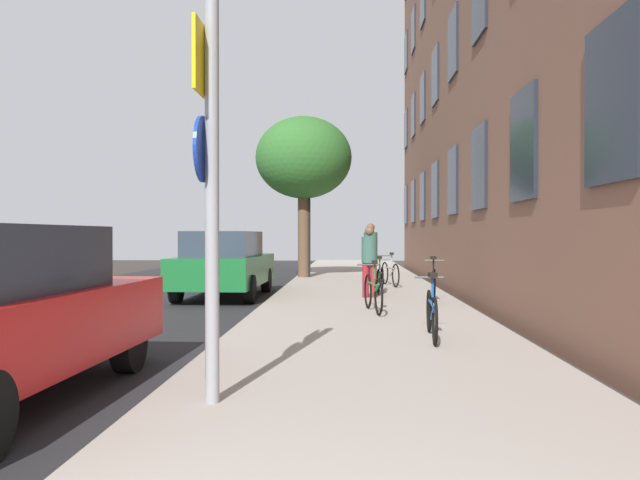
{
  "coord_description": "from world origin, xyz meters",
  "views": [
    {
      "loc": [
        0.76,
        -1.2,
        1.54
      ],
      "look_at": [
        0.13,
        12.99,
        1.43
      ],
      "focal_mm": 34.57,
      "sensor_mm": 36.0,
      "label": 1
    }
  ],
  "objects_px": {
    "sign_post": "(209,168)",
    "bicycle_1": "(373,292)",
    "bicycle_3": "(380,278)",
    "bicycle_2": "(434,285)",
    "bicycle_0": "(432,313)",
    "car_1": "(225,263)",
    "tree_near": "(304,159)",
    "pedestrian_1": "(371,250)",
    "traffic_light": "(306,199)",
    "bicycle_4": "(390,273)",
    "pedestrian_0": "(369,257)"
  },
  "relations": [
    {
      "from": "tree_near",
      "to": "bicycle_2",
      "type": "xyz_separation_m",
      "value": [
        3.29,
        -7.85,
        -3.62
      ]
    },
    {
      "from": "bicycle_1",
      "to": "bicycle_2",
      "type": "xyz_separation_m",
      "value": [
        1.33,
        1.59,
        0.01
      ]
    },
    {
      "from": "pedestrian_0",
      "to": "bicycle_1",
      "type": "bearing_deg",
      "value": -90.58
    },
    {
      "from": "car_1",
      "to": "bicycle_3",
      "type": "bearing_deg",
      "value": 3.2
    },
    {
      "from": "bicycle_3",
      "to": "bicycle_2",
      "type": "bearing_deg",
      "value": -66.21
    },
    {
      "from": "traffic_light",
      "to": "tree_near",
      "type": "xyz_separation_m",
      "value": [
        -0.08,
        0.08,
        1.35
      ]
    },
    {
      "from": "tree_near",
      "to": "bicycle_1",
      "type": "distance_m",
      "value": 10.3
    },
    {
      "from": "pedestrian_1",
      "to": "bicycle_0",
      "type": "bearing_deg",
      "value": -86.96
    },
    {
      "from": "tree_near",
      "to": "bicycle_1",
      "type": "relative_size",
      "value": 3.16
    },
    {
      "from": "sign_post",
      "to": "bicycle_3",
      "type": "xyz_separation_m",
      "value": [
        1.98,
        10.07,
        -1.64
      ]
    },
    {
      "from": "sign_post",
      "to": "bicycle_1",
      "type": "height_order",
      "value": "sign_post"
    },
    {
      "from": "bicycle_2",
      "to": "car_1",
      "type": "bearing_deg",
      "value": 157.02
    },
    {
      "from": "pedestrian_0",
      "to": "traffic_light",
      "type": "bearing_deg",
      "value": 105.85
    },
    {
      "from": "bicycle_3",
      "to": "pedestrian_1",
      "type": "bearing_deg",
      "value": 93.28
    },
    {
      "from": "bicycle_4",
      "to": "pedestrian_0",
      "type": "relative_size",
      "value": 1.05
    },
    {
      "from": "traffic_light",
      "to": "bicycle_3",
      "type": "relative_size",
      "value": 2.43
    },
    {
      "from": "car_1",
      "to": "pedestrian_1",
      "type": "bearing_deg",
      "value": 36.41
    },
    {
      "from": "traffic_light",
      "to": "bicycle_1",
      "type": "relative_size",
      "value": 2.27
    },
    {
      "from": "bicycle_2",
      "to": "bicycle_3",
      "type": "height_order",
      "value": "bicycle_2"
    },
    {
      "from": "bicycle_2",
      "to": "bicycle_3",
      "type": "distance_m",
      "value": 2.47
    },
    {
      "from": "sign_post",
      "to": "bicycle_3",
      "type": "height_order",
      "value": "sign_post"
    },
    {
      "from": "bicycle_0",
      "to": "bicycle_3",
      "type": "height_order",
      "value": "bicycle_0"
    },
    {
      "from": "bicycle_1",
      "to": "pedestrian_1",
      "type": "relative_size",
      "value": 0.98
    },
    {
      "from": "bicycle_0",
      "to": "bicycle_2",
      "type": "bearing_deg",
      "value": 81.79
    },
    {
      "from": "bicycle_2",
      "to": "bicycle_4",
      "type": "distance_m",
      "value": 4.36
    },
    {
      "from": "bicycle_1",
      "to": "bicycle_0",
      "type": "bearing_deg",
      "value": -76.77
    },
    {
      "from": "bicycle_1",
      "to": "tree_near",
      "type": "bearing_deg",
      "value": 101.73
    },
    {
      "from": "bicycle_3",
      "to": "pedestrian_0",
      "type": "xyz_separation_m",
      "value": [
        -0.31,
        -1.21,
        0.57
      ]
    },
    {
      "from": "bicycle_1",
      "to": "bicycle_4",
      "type": "xyz_separation_m",
      "value": [
        0.72,
        5.91,
        -0.01
      ]
    },
    {
      "from": "bicycle_1",
      "to": "pedestrian_0",
      "type": "bearing_deg",
      "value": 89.42
    },
    {
      "from": "sign_post",
      "to": "pedestrian_1",
      "type": "relative_size",
      "value": 2.01
    },
    {
      "from": "traffic_light",
      "to": "bicycle_1",
      "type": "xyz_separation_m",
      "value": [
        1.88,
        -9.36,
        -2.28
      ]
    },
    {
      "from": "traffic_light",
      "to": "pedestrian_1",
      "type": "xyz_separation_m",
      "value": [
        2.07,
        -3.01,
        -1.65
      ]
    },
    {
      "from": "pedestrian_0",
      "to": "pedestrian_1",
      "type": "height_order",
      "value": "pedestrian_1"
    },
    {
      "from": "bicycle_2",
      "to": "bicycle_4",
      "type": "xyz_separation_m",
      "value": [
        -0.61,
        4.32,
        -0.02
      ]
    },
    {
      "from": "sign_post",
      "to": "tree_near",
      "type": "height_order",
      "value": "tree_near"
    },
    {
      "from": "tree_near",
      "to": "bicycle_2",
      "type": "distance_m",
      "value": 9.25
    },
    {
      "from": "sign_post",
      "to": "bicycle_1",
      "type": "xyz_separation_m",
      "value": [
        1.64,
        6.21,
        -1.62
      ]
    },
    {
      "from": "bicycle_0",
      "to": "pedestrian_0",
      "type": "bearing_deg",
      "value": 96.75
    },
    {
      "from": "traffic_light",
      "to": "bicycle_4",
      "type": "distance_m",
      "value": 4.89
    },
    {
      "from": "bicycle_0",
      "to": "car_1",
      "type": "xyz_separation_m",
      "value": [
        -4.18,
        6.54,
        0.37
      ]
    },
    {
      "from": "bicycle_2",
      "to": "car_1",
      "type": "relative_size",
      "value": 0.37
    },
    {
      "from": "bicycle_0",
      "to": "bicycle_3",
      "type": "relative_size",
      "value": 1.08
    },
    {
      "from": "bicycle_2",
      "to": "pedestrian_1",
      "type": "bearing_deg",
      "value": 103.45
    },
    {
      "from": "tree_near",
      "to": "pedestrian_1",
      "type": "relative_size",
      "value": 3.09
    },
    {
      "from": "bicycle_1",
      "to": "bicycle_4",
      "type": "bearing_deg",
      "value": 83.04
    },
    {
      "from": "traffic_light",
      "to": "car_1",
      "type": "distance_m",
      "value": 6.25
    },
    {
      "from": "pedestrian_0",
      "to": "bicycle_4",
      "type": "bearing_deg",
      "value": 78.01
    },
    {
      "from": "traffic_light",
      "to": "sign_post",
      "type": "bearing_deg",
      "value": -89.12
    },
    {
      "from": "bicycle_0",
      "to": "bicycle_1",
      "type": "distance_m",
      "value": 2.98
    }
  ]
}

